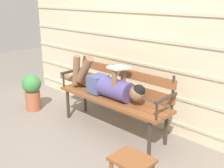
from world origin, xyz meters
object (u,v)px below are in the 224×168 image
object	(u,v)px
reclining_person	(107,85)
potted_plant	(32,91)
footstool	(132,167)
park_bench	(115,93)

from	to	relation	value
reclining_person	potted_plant	bearing A→B (deg)	-164.06
footstool	potted_plant	world-z (taller)	potted_plant
reclining_person	potted_plant	xyz separation A→B (m)	(-1.25, -0.36, -0.30)
footstool	park_bench	bearing A→B (deg)	139.19
park_bench	footstool	bearing A→B (deg)	-40.81
potted_plant	footstool	bearing A→B (deg)	-10.55
reclining_person	potted_plant	size ratio (longest dim) A/B	2.88
park_bench	reclining_person	distance (m)	0.16
park_bench	reclining_person	world-z (taller)	reclining_person
footstool	potted_plant	bearing A→B (deg)	169.45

